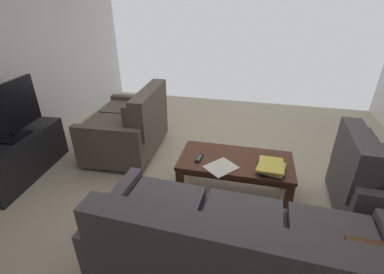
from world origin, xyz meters
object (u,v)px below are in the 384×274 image
at_px(flat_tv, 7,112).
at_px(tv_remote, 199,158).
at_px(loose_magazine, 221,167).
at_px(book_stack, 271,167).
at_px(coffee_table, 235,165).
at_px(armchair_side, 380,187).
at_px(loveseat_near, 130,126).
at_px(tv_stand, 22,157).
at_px(sofa_main, 237,253).

bearing_deg(flat_tv, tv_remote, -176.26).
distance_m(tv_remote, loose_magazine, 0.26).
bearing_deg(book_stack, coffee_table, -20.88).
height_order(armchair_side, loose_magazine, armchair_side).
distance_m(loveseat_near, tv_stand, 1.29).
bearing_deg(loveseat_near, tv_stand, 39.91).
distance_m(sofa_main, armchair_side, 1.57).
bearing_deg(armchair_side, tv_remote, 0.30).
distance_m(loveseat_near, armchair_side, 2.83).
bearing_deg(tv_remote, loose_magazine, 155.98).
relative_size(loveseat_near, tv_stand, 1.01).
bearing_deg(tv_stand, tv_remote, -176.27).
height_order(tv_remote, loose_magazine, tv_remote).
bearing_deg(armchair_side, loveseat_near, -13.93).
relative_size(coffee_table, loose_magazine, 4.03).
xyz_separation_m(tv_stand, book_stack, (-2.76, -0.08, 0.22)).
height_order(flat_tv, tv_remote, flat_tv).
bearing_deg(flat_tv, armchair_side, -177.80).
xyz_separation_m(loveseat_near, loose_magazine, (-1.31, 0.79, 0.07)).
distance_m(sofa_main, loose_magazine, 0.93).
bearing_deg(flat_tv, loose_magazine, -179.26).
distance_m(flat_tv, book_stack, 2.78).
xyz_separation_m(sofa_main, flat_tv, (2.52, -0.86, 0.46)).
distance_m(coffee_table, loose_magazine, 0.23).
height_order(loveseat_near, book_stack, loveseat_near).
bearing_deg(coffee_table, loose_magazine, 55.08).
height_order(flat_tv, loose_magazine, flat_tv).
distance_m(tv_stand, loose_magazine, 2.30).
relative_size(coffee_table, tv_stand, 0.95).
bearing_deg(flat_tv, sofa_main, 161.11).
distance_m(coffee_table, tv_remote, 0.38).
height_order(sofa_main, tv_stand, sofa_main).
bearing_deg(coffee_table, tv_stand, 4.98).
distance_m(tv_stand, book_stack, 2.77).
bearing_deg(sofa_main, loveseat_near, -47.64).
bearing_deg(loveseat_near, flat_tv, 39.93).
height_order(sofa_main, tv_remote, sofa_main).
xyz_separation_m(sofa_main, loveseat_near, (1.54, -1.69, 0.01)).
distance_m(loveseat_near, book_stack, 1.92).
bearing_deg(tv_stand, sofa_main, 161.11).
xyz_separation_m(coffee_table, book_stack, (-0.34, 0.13, 0.10)).
xyz_separation_m(loveseat_near, coffee_table, (-1.44, 0.61, -0.01)).
bearing_deg(loveseat_near, coffee_table, 156.87).
bearing_deg(book_stack, tv_remote, -4.20).
height_order(flat_tv, armchair_side, flat_tv).
height_order(tv_stand, loose_magazine, tv_stand).
xyz_separation_m(sofa_main, loose_magazine, (0.23, -0.89, 0.08)).
bearing_deg(tv_remote, flat_tv, 3.74).
bearing_deg(flat_tv, loveseat_near, -140.07).
bearing_deg(tv_remote, loveseat_near, -32.73).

